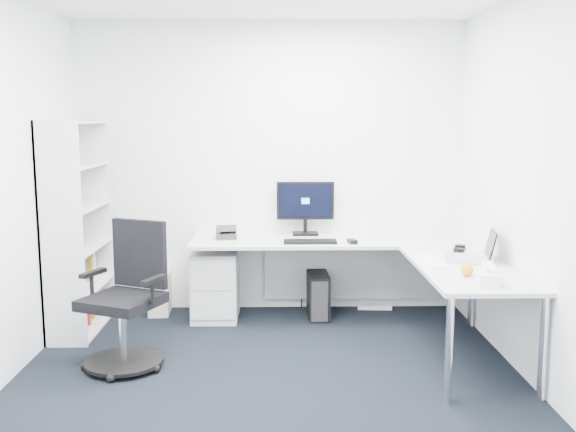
{
  "coord_description": "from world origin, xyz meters",
  "views": [
    {
      "loc": [
        0.06,
        -3.93,
        1.8
      ],
      "look_at": [
        0.15,
        1.05,
        1.05
      ],
      "focal_mm": 40.0,
      "sensor_mm": 36.0,
      "label": 1
    }
  ],
  "objects_px": {
    "bookshelf": "(78,227)",
    "laptop": "(462,243)",
    "task_chair": "(122,297)",
    "l_desk": "(334,289)",
    "monitor": "(305,208)"
  },
  "relations": [
    {
      "from": "bookshelf",
      "to": "laptop",
      "type": "distance_m",
      "value": 3.16
    },
    {
      "from": "bookshelf",
      "to": "task_chair",
      "type": "bearing_deg",
      "value": -57.12
    },
    {
      "from": "laptop",
      "to": "l_desk",
      "type": "bearing_deg",
      "value": 161.36
    },
    {
      "from": "bookshelf",
      "to": "monitor",
      "type": "height_order",
      "value": "bookshelf"
    },
    {
      "from": "task_chair",
      "to": "laptop",
      "type": "distance_m",
      "value": 2.58
    },
    {
      "from": "task_chair",
      "to": "monitor",
      "type": "relative_size",
      "value": 1.99
    },
    {
      "from": "l_desk",
      "to": "bookshelf",
      "type": "bearing_deg",
      "value": 178.68
    },
    {
      "from": "monitor",
      "to": "bookshelf",
      "type": "bearing_deg",
      "value": -165.33
    },
    {
      "from": "l_desk",
      "to": "task_chair",
      "type": "distance_m",
      "value": 1.82
    },
    {
      "from": "monitor",
      "to": "laptop",
      "type": "relative_size",
      "value": 1.47
    },
    {
      "from": "task_chair",
      "to": "monitor",
      "type": "distance_m",
      "value": 2.03
    },
    {
      "from": "l_desk",
      "to": "task_chair",
      "type": "height_order",
      "value": "task_chair"
    },
    {
      "from": "l_desk",
      "to": "laptop",
      "type": "distance_m",
      "value": 1.18
    },
    {
      "from": "l_desk",
      "to": "laptop",
      "type": "relative_size",
      "value": 6.9
    },
    {
      "from": "bookshelf",
      "to": "monitor",
      "type": "distance_m",
      "value": 2.03
    }
  ]
}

